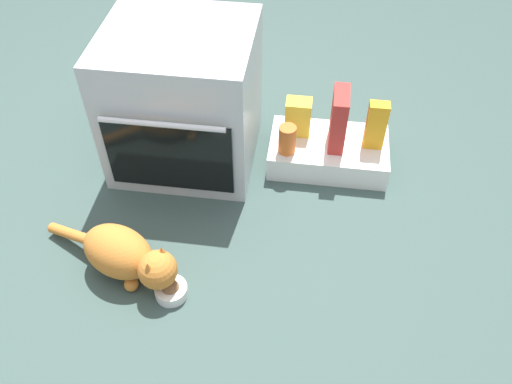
{
  "coord_description": "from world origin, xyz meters",
  "views": [
    {
      "loc": [
        0.5,
        -1.45,
        1.82
      ],
      "look_at": [
        0.3,
        0.02,
        0.25
      ],
      "focal_mm": 37.72,
      "sensor_mm": 36.0,
      "label": 1
    }
  ],
  "objects_px": {
    "food_bowl": "(171,290)",
    "pantry_cabinet": "(328,152)",
    "sauce_jar": "(287,139)",
    "cat": "(126,255)",
    "oven": "(183,99)",
    "juice_carton": "(376,125)",
    "snack_bag": "(298,117)",
    "cereal_box": "(339,119)"
  },
  "relations": [
    {
      "from": "food_bowl",
      "to": "pantry_cabinet",
      "type": "bearing_deg",
      "value": 55.85
    },
    {
      "from": "pantry_cabinet",
      "to": "sauce_jar",
      "type": "xyz_separation_m",
      "value": [
        -0.2,
        -0.09,
        0.13
      ]
    },
    {
      "from": "cat",
      "to": "pantry_cabinet",
      "type": "bearing_deg",
      "value": 67.29
    },
    {
      "from": "food_bowl",
      "to": "cat",
      "type": "bearing_deg",
      "value": 157.84
    },
    {
      "from": "oven",
      "to": "juice_carton",
      "type": "xyz_separation_m",
      "value": [
        0.88,
        0.03,
        -0.08
      ]
    },
    {
      "from": "snack_bag",
      "to": "juice_carton",
      "type": "relative_size",
      "value": 0.75
    },
    {
      "from": "pantry_cabinet",
      "to": "cereal_box",
      "type": "bearing_deg",
      "value": 0.67
    },
    {
      "from": "oven",
      "to": "cereal_box",
      "type": "distance_m",
      "value": 0.71
    },
    {
      "from": "cat",
      "to": "juice_carton",
      "type": "height_order",
      "value": "juice_carton"
    },
    {
      "from": "cereal_box",
      "to": "sauce_jar",
      "type": "bearing_deg",
      "value": -158.28
    },
    {
      "from": "snack_bag",
      "to": "cereal_box",
      "type": "bearing_deg",
      "value": -16.86
    },
    {
      "from": "snack_bag",
      "to": "juice_carton",
      "type": "bearing_deg",
      "value": -8.28
    },
    {
      "from": "food_bowl",
      "to": "snack_bag",
      "type": "bearing_deg",
      "value": 65.31
    },
    {
      "from": "food_bowl",
      "to": "sauce_jar",
      "type": "bearing_deg",
      "value": 63.49
    },
    {
      "from": "juice_carton",
      "to": "cereal_box",
      "type": "bearing_deg",
      "value": -178.53
    },
    {
      "from": "cereal_box",
      "to": "juice_carton",
      "type": "xyz_separation_m",
      "value": [
        0.17,
        0.0,
        -0.02
      ]
    },
    {
      "from": "oven",
      "to": "food_bowl",
      "type": "bearing_deg",
      "value": -82.29
    },
    {
      "from": "food_bowl",
      "to": "sauce_jar",
      "type": "height_order",
      "value": "sauce_jar"
    },
    {
      "from": "pantry_cabinet",
      "to": "snack_bag",
      "type": "bearing_deg",
      "value": 160.24
    },
    {
      "from": "cat",
      "to": "juice_carton",
      "type": "distance_m",
      "value": 1.24
    },
    {
      "from": "pantry_cabinet",
      "to": "snack_bag",
      "type": "relative_size",
      "value": 3.11
    },
    {
      "from": "food_bowl",
      "to": "juice_carton",
      "type": "relative_size",
      "value": 0.54
    },
    {
      "from": "pantry_cabinet",
      "to": "cat",
      "type": "bearing_deg",
      "value": -134.87
    },
    {
      "from": "cat",
      "to": "sauce_jar",
      "type": "relative_size",
      "value": 4.48
    },
    {
      "from": "oven",
      "to": "pantry_cabinet",
      "type": "distance_m",
      "value": 0.73
    },
    {
      "from": "pantry_cabinet",
      "to": "food_bowl",
      "type": "xyz_separation_m",
      "value": [
        -0.57,
        -0.84,
        -0.03
      ]
    },
    {
      "from": "cat",
      "to": "sauce_jar",
      "type": "distance_m",
      "value": 0.89
    },
    {
      "from": "oven",
      "to": "pantry_cabinet",
      "type": "xyz_separation_m",
      "value": [
        0.68,
        0.03,
        -0.27
      ]
    },
    {
      "from": "food_bowl",
      "to": "sauce_jar",
      "type": "relative_size",
      "value": 0.92
    },
    {
      "from": "cat",
      "to": "sauce_jar",
      "type": "bearing_deg",
      "value": 72.22
    },
    {
      "from": "food_bowl",
      "to": "sauce_jar",
      "type": "xyz_separation_m",
      "value": [
        0.38,
        0.76,
        0.17
      ]
    },
    {
      "from": "oven",
      "to": "cat",
      "type": "bearing_deg",
      "value": -96.15
    },
    {
      "from": "oven",
      "to": "sauce_jar",
      "type": "xyz_separation_m",
      "value": [
        0.49,
        -0.06,
        -0.13
      ]
    },
    {
      "from": "pantry_cabinet",
      "to": "cereal_box",
      "type": "height_order",
      "value": "cereal_box"
    },
    {
      "from": "snack_bag",
      "to": "cat",
      "type": "bearing_deg",
      "value": -126.29
    },
    {
      "from": "snack_bag",
      "to": "juice_carton",
      "type": "xyz_separation_m",
      "value": [
        0.36,
        -0.05,
        0.03
      ]
    },
    {
      "from": "oven",
      "to": "pantry_cabinet",
      "type": "height_order",
      "value": "oven"
    },
    {
      "from": "pantry_cabinet",
      "to": "cat",
      "type": "height_order",
      "value": "cat"
    },
    {
      "from": "snack_bag",
      "to": "sauce_jar",
      "type": "bearing_deg",
      "value": -104.39
    },
    {
      "from": "pantry_cabinet",
      "to": "juice_carton",
      "type": "relative_size",
      "value": 2.34
    },
    {
      "from": "pantry_cabinet",
      "to": "oven",
      "type": "bearing_deg",
      "value": -177.78
    },
    {
      "from": "sauce_jar",
      "to": "snack_bag",
      "type": "height_order",
      "value": "snack_bag"
    }
  ]
}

